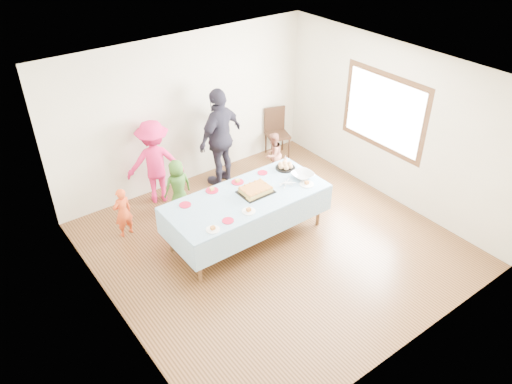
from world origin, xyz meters
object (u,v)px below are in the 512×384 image
(dining_chair, at_px, (276,129))
(birthday_cake, at_px, (256,190))
(party_table, at_px, (247,199))
(adult_left, at_px, (155,162))

(dining_chair, bearing_deg, birthday_cake, -117.01)
(birthday_cake, bearing_deg, party_table, 179.43)
(party_table, bearing_deg, adult_left, 108.69)
(birthday_cake, xyz_separation_m, dining_chair, (1.92, 1.89, -0.28))
(party_table, relative_size, birthday_cake, 4.96)
(adult_left, bearing_deg, party_table, 129.10)
(birthday_cake, height_order, dining_chair, dining_chair)
(birthday_cake, relative_size, dining_chair, 0.52)
(party_table, height_order, adult_left, adult_left)
(party_table, xyz_separation_m, adult_left, (-0.61, 1.81, 0.02))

